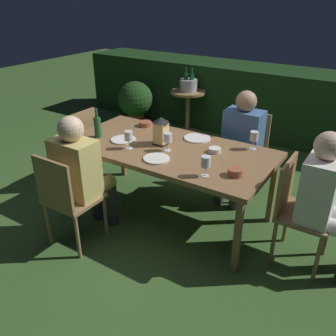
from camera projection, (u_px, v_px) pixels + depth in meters
The scene contains 26 objects.
ground_plane at pixel (168, 212), 3.65m from camera, with size 16.00×16.00×0.00m, color #385B28.
dining_table at pixel (168, 152), 3.35m from camera, with size 1.94×0.97×0.72m.
chair_side_right_b at pixel (246, 149), 3.88m from camera, with size 0.42×0.40×0.87m.
person_in_blue at pixel (240, 142), 3.66m from camera, with size 0.38×0.47×1.15m.
chair_head_near at pixel (77, 143), 4.02m from camera, with size 0.40×0.42×0.87m.
chair_head_far at pixel (297, 207), 2.84m from camera, with size 0.40×0.42×0.87m.
person_in_cream at pixel (327, 198), 2.68m from camera, with size 0.48×0.38×1.15m.
chair_side_left_a at pixel (67, 197), 2.99m from camera, with size 0.42×0.40×0.87m.
person_in_mustard at pixel (82, 172), 3.07m from camera, with size 0.38×0.47×1.15m.
lantern_centerpiece at pixel (161, 129), 3.33m from camera, with size 0.15×0.15×0.27m.
green_bottle_on_table at pixel (98, 127), 3.51m from camera, with size 0.07×0.07×0.29m.
wine_glass_a at pixel (129, 137), 3.25m from camera, with size 0.08×0.08×0.17m.
wine_glass_b at pixel (168, 139), 3.20m from camera, with size 0.08×0.08×0.17m.
wine_glass_c at pixel (254, 137), 3.24m from camera, with size 0.08×0.08×0.17m.
wine_glass_d at pixel (206, 163), 2.76m from camera, with size 0.08×0.08×0.17m.
plate_a at pixel (123, 140), 3.47m from camera, with size 0.24×0.24×0.01m, color white.
plate_b at pixel (197, 138), 3.51m from camera, with size 0.26×0.26×0.01m, color white.
plate_c at pixel (156, 159), 3.08m from camera, with size 0.23×0.23×0.01m, color white.
bowl_olives at pixel (215, 150), 3.21m from camera, with size 0.11×0.11×0.04m.
bowl_bread at pixel (235, 172), 2.81m from camera, with size 0.12×0.12×0.06m.
bowl_salad at pixel (145, 124), 3.82m from camera, with size 0.13×0.13×0.05m.
side_table at pixel (188, 106), 5.45m from camera, with size 0.53×0.53×0.67m.
ice_bucket at pixel (188, 84), 5.31m from camera, with size 0.26×0.26×0.34m.
hedge_backdrop at pixel (264, 102), 5.44m from camera, with size 6.14×0.81×1.00m, color #193816.
potted_plant_by_hedge at pixel (135, 100), 5.82m from camera, with size 0.47×0.47×0.69m.
potted_plant_corner at pixel (135, 101), 5.70m from camera, with size 0.55×0.55×0.75m.
Camera 1 is at (1.66, -2.57, 2.04)m, focal length 38.44 mm.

